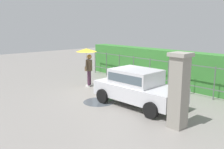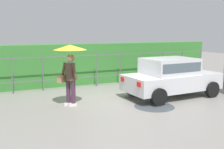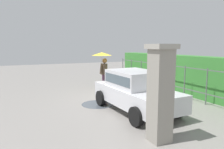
% 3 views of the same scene
% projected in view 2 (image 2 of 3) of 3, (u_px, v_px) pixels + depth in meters
% --- Properties ---
extents(ground_plane, '(40.00, 40.00, 0.00)m').
position_uv_depth(ground_plane, '(118.00, 99.00, 9.81)').
color(ground_plane, gray).
extents(car, '(3.81, 2.02, 1.48)m').
position_uv_depth(car, '(171.00, 76.00, 10.15)').
color(car, silver).
rests_on(car, ground).
extents(pedestrian, '(1.08, 1.08, 2.05)m').
position_uv_depth(pedestrian, '(70.00, 60.00, 8.75)').
color(pedestrian, '#47283D').
rests_on(pedestrian, ground).
extents(fence_section, '(10.92, 0.05, 1.50)m').
position_uv_depth(fence_section, '(109.00, 67.00, 12.34)').
color(fence_section, '#59605B').
rests_on(fence_section, ground).
extents(hedge_row, '(11.87, 0.90, 1.90)m').
position_uv_depth(hedge_row, '(102.00, 63.00, 13.12)').
color(hedge_row, '#387F33').
rests_on(hedge_row, ground).
extents(puddle_near, '(1.34, 1.34, 0.00)m').
position_uv_depth(puddle_near, '(154.00, 106.00, 8.88)').
color(puddle_near, '#4C545B').
rests_on(puddle_near, ground).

